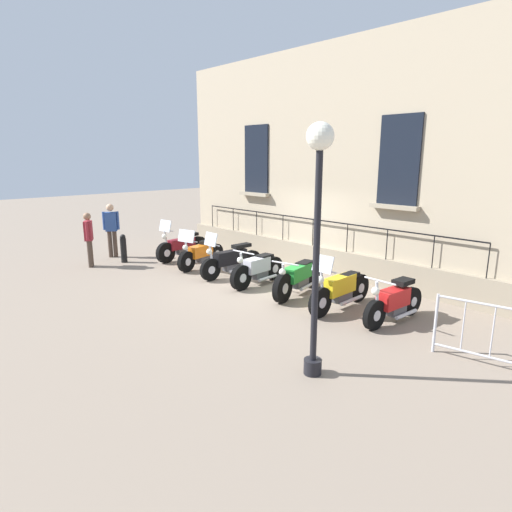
{
  "coord_description": "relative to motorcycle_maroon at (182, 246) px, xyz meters",
  "views": [
    {
      "loc": [
        7.78,
        7.78,
        3.31
      ],
      "look_at": [
        0.43,
        0.0,
        0.8
      ],
      "focal_mm": 29.94,
      "sensor_mm": 36.0,
      "label": 1
    }
  ],
  "objects": [
    {
      "name": "bollard",
      "position": [
        1.6,
        -0.92,
        0.03
      ],
      "size": [
        0.19,
        0.19,
        0.91
      ],
      "color": "black",
      "rests_on": "ground_plane"
    },
    {
      "name": "motorcycle_green",
      "position": [
        -0.0,
        5.03,
        0.0
      ],
      "size": [
        2.19,
        0.8,
        0.93
      ],
      "color": "black",
      "rests_on": "ground_plane"
    },
    {
      "name": "lamppost",
      "position": [
        2.82,
        7.8,
        2.02
      ],
      "size": [
        0.39,
        0.39,
        3.77
      ],
      "color": "black",
      "rests_on": "ground_plane"
    },
    {
      "name": "motorcycle_maroon",
      "position": [
        0.0,
        0.0,
        0.0
      ],
      "size": [
        2.06,
        0.62,
        1.36
      ],
      "color": "black",
      "rests_on": "ground_plane"
    },
    {
      "name": "motorcycle_yellow",
      "position": [
        0.12,
        6.35,
        0.01
      ],
      "size": [
        2.12,
        0.6,
        1.33
      ],
      "color": "black",
      "rests_on": "ground_plane"
    },
    {
      "name": "ground_plane",
      "position": [
        -0.16,
        3.82,
        -0.43
      ],
      "size": [
        60.0,
        60.0,
        0.0
      ],
      "primitive_type": "plane",
      "color": "gray"
    },
    {
      "name": "motorcycle_orange",
      "position": [
        0.19,
        1.29,
        -0.01
      ],
      "size": [
        1.94,
        0.75,
        1.24
      ],
      "color": "black",
      "rests_on": "ground_plane"
    },
    {
      "name": "pedestrian_walking",
      "position": [
        2.6,
        -1.1,
        0.51
      ],
      "size": [
        0.37,
        0.47,
        1.66
      ],
      "color": "#47382D",
      "rests_on": "ground_plane"
    },
    {
      "name": "motorcycle_black",
      "position": [
        0.12,
        2.64,
        0.02
      ],
      "size": [
        2.13,
        0.57,
        1.32
      ],
      "color": "black",
      "rests_on": "ground_plane"
    },
    {
      "name": "crowd_barrier",
      "position": [
        0.52,
        9.81,
        0.14
      ],
      "size": [
        0.42,
        2.18,
        1.05
      ],
      "color": "#B7B7BF",
      "rests_on": "ground_plane"
    },
    {
      "name": "building_facade",
      "position": [
        -2.41,
        3.82,
        2.61
      ],
      "size": [
        0.82,
        11.38,
        6.29
      ],
      "color": "tan",
      "rests_on": "ground_plane"
    },
    {
      "name": "pedestrian_standing",
      "position": [
        1.52,
        -1.86,
        0.59
      ],
      "size": [
        0.46,
        0.38,
        1.79
      ],
      "color": "#47382D",
      "rests_on": "ground_plane"
    },
    {
      "name": "motorcycle_silver",
      "position": [
        0.18,
        3.78,
        -0.01
      ],
      "size": [
        1.92,
        0.73,
        0.98
      ],
      "color": "black",
      "rests_on": "ground_plane"
    },
    {
      "name": "motorcycle_red",
      "position": [
        -0.04,
        7.56,
        -0.01
      ],
      "size": [
        1.91,
        0.7,
        0.99
      ],
      "color": "black",
      "rests_on": "ground_plane"
    }
  ]
}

